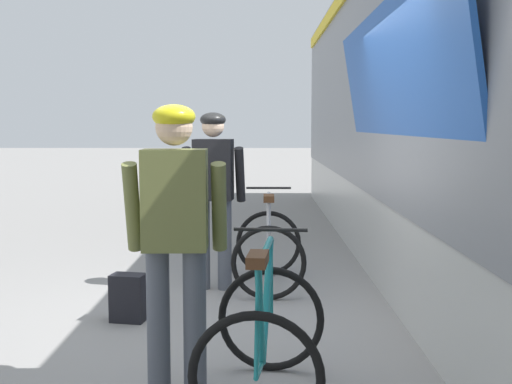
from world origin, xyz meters
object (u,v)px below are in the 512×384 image
object	(u,v)px
bicycle_far_silver	(269,248)
backpack_on_platform	(128,298)
cyclist_near_in_olive	(175,224)
bicycle_near_teal	(264,337)
cyclist_far_in_dark	(213,184)

from	to	relation	value
bicycle_far_silver	backpack_on_platform	bearing A→B (deg)	-135.77
cyclist_near_in_olive	bicycle_near_teal	xyz separation A→B (m)	(0.53, -0.13, -0.65)
bicycle_near_teal	bicycle_far_silver	xyz separation A→B (m)	(0.06, 2.77, 0.00)
bicycle_near_teal	backpack_on_platform	world-z (taller)	bicycle_near_teal
cyclist_near_in_olive	backpack_on_platform	world-z (taller)	cyclist_near_in_olive
bicycle_far_silver	backpack_on_platform	distance (m)	1.68
bicycle_near_teal	cyclist_far_in_dark	bearing A→B (deg)	100.22
cyclist_far_in_dark	bicycle_far_silver	xyz separation A→B (m)	(0.55, 0.08, -0.65)
bicycle_far_silver	cyclist_far_in_dark	bearing A→B (deg)	-171.43
cyclist_near_in_olive	cyclist_far_in_dark	distance (m)	2.55
cyclist_near_in_olive	backpack_on_platform	size ratio (longest dim) A/B	4.40
cyclist_near_in_olive	cyclist_far_in_dark	size ratio (longest dim) A/B	1.00
cyclist_far_in_dark	backpack_on_platform	size ratio (longest dim) A/B	4.40
bicycle_far_silver	cyclist_near_in_olive	bearing A→B (deg)	-102.72
cyclist_far_in_dark	bicycle_far_silver	distance (m)	0.86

